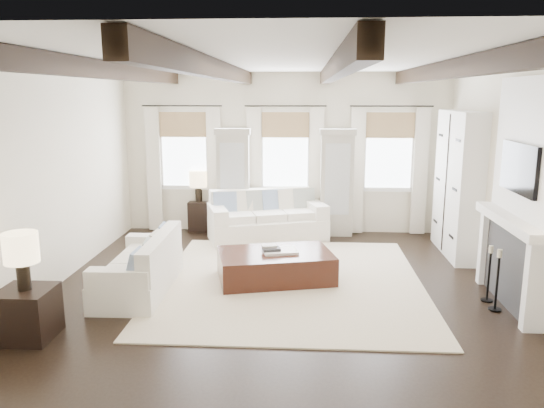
# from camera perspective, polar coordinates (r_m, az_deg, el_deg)

# --- Properties ---
(ground) EXTENTS (7.50, 7.50, 0.00)m
(ground) POSITION_cam_1_polar(r_m,az_deg,el_deg) (7.44, 0.34, -10.18)
(ground) COLOR black
(ground) RESTS_ON ground
(room_shell) EXTENTS (6.54, 7.54, 3.22)m
(room_shell) POSITION_cam_1_polar(r_m,az_deg,el_deg) (7.85, 6.20, 5.17)
(room_shell) COLOR #EEE5CB
(room_shell) RESTS_ON ground
(area_rug) EXTENTS (3.90, 4.31, 0.02)m
(area_rug) POSITION_cam_1_polar(r_m,az_deg,el_deg) (8.08, 2.00, -8.31)
(area_rug) COLOR beige
(area_rug) RESTS_ON ground
(sofa_back) EXTENTS (2.41, 1.62, 0.95)m
(sofa_back) POSITION_cam_1_polar(r_m,az_deg,el_deg) (10.32, -0.59, -1.64)
(sofa_back) COLOR white
(sofa_back) RESTS_ON ground
(sofa_left) EXTENTS (0.90, 1.93, 0.82)m
(sofa_left) POSITION_cam_1_polar(r_m,az_deg,el_deg) (7.85, -13.75, -6.79)
(sofa_left) COLOR white
(sofa_left) RESTS_ON ground
(ottoman) EXTENTS (1.88, 1.42, 0.44)m
(ottoman) POSITION_cam_1_polar(r_m,az_deg,el_deg) (8.08, 0.35, -6.71)
(ottoman) COLOR black
(ottoman) RESTS_ON ground
(tray) EXTENTS (0.58, 0.49, 0.04)m
(tray) POSITION_cam_1_polar(r_m,az_deg,el_deg) (8.01, 0.87, -5.07)
(tray) COLOR white
(tray) RESTS_ON ottoman
(book_lower) EXTENTS (0.30, 0.26, 0.04)m
(book_lower) POSITION_cam_1_polar(r_m,az_deg,el_deg) (7.97, -0.08, -4.85)
(book_lower) COLOR #262628
(book_lower) RESTS_ON tray
(book_upper) EXTENTS (0.25, 0.22, 0.03)m
(book_upper) POSITION_cam_1_polar(r_m,az_deg,el_deg) (8.01, -0.32, -4.51)
(book_upper) COLOR beige
(book_upper) RESTS_ON book_lower
(side_table_front) EXTENTS (0.59, 0.59, 0.59)m
(side_table_front) POSITION_cam_1_polar(r_m,az_deg,el_deg) (6.85, -24.82, -10.65)
(side_table_front) COLOR black
(side_table_front) RESTS_ON ground
(lamp_front) EXTENTS (0.39, 0.39, 0.67)m
(lamp_front) POSITION_cam_1_polar(r_m,az_deg,el_deg) (6.61, -25.38, -4.61)
(lamp_front) COLOR black
(lamp_front) RESTS_ON side_table_front
(side_table_back) EXTENTS (0.41, 0.41, 0.61)m
(side_table_back) POSITION_cam_1_polar(r_m,az_deg,el_deg) (11.08, -7.82, -1.25)
(side_table_back) COLOR black
(side_table_back) RESTS_ON ground
(lamp_back) EXTENTS (0.37, 0.37, 0.63)m
(lamp_back) POSITION_cam_1_polar(r_m,az_deg,el_deg) (10.94, -7.93, 2.49)
(lamp_back) COLOR black
(lamp_back) RESTS_ON side_table_back
(candlestick_near) EXTENTS (0.17, 0.17, 0.83)m
(candlestick_near) POSITION_cam_1_polar(r_m,az_deg,el_deg) (7.55, 23.03, -8.05)
(candlestick_near) COLOR black
(candlestick_near) RESTS_ON ground
(candlestick_far) EXTENTS (0.16, 0.16, 0.79)m
(candlestick_far) POSITION_cam_1_polar(r_m,az_deg,el_deg) (7.84, 22.27, -7.41)
(candlestick_far) COLOR black
(candlestick_far) RESTS_ON ground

